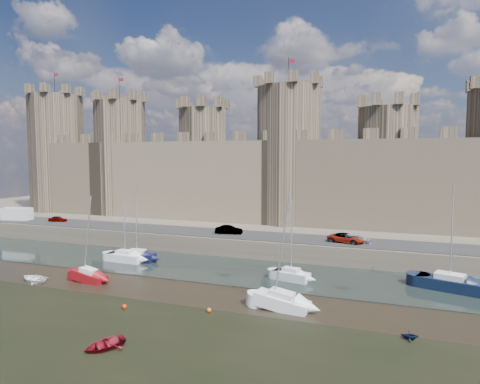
{
  "coord_description": "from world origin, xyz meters",
  "views": [
    {
      "loc": [
        19.73,
        -23.57,
        13.92
      ],
      "look_at": [
        2.89,
        22.0,
        9.83
      ],
      "focal_mm": 32.0,
      "sensor_mm": 36.0,
      "label": 1
    }
  ],
  "objects_px": {
    "sailboat_1": "(137,256)",
    "van": "(17,214)",
    "car_0": "(58,219)",
    "sailboat_2": "(291,274)",
    "car_1": "(229,230)",
    "sailboat_4": "(89,275)",
    "sailboat_5": "(282,301)",
    "sailboat_3": "(450,283)",
    "car_2": "(356,239)",
    "car_3": "(346,238)",
    "sailboat_0": "(125,256)"
  },
  "relations": [
    {
      "from": "sailboat_1",
      "to": "van",
      "type": "bearing_deg",
      "value": 160.9
    },
    {
      "from": "car_0",
      "to": "sailboat_2",
      "type": "bearing_deg",
      "value": -116.83
    },
    {
      "from": "car_0",
      "to": "car_1",
      "type": "relative_size",
      "value": 0.78
    },
    {
      "from": "sailboat_2",
      "to": "sailboat_4",
      "type": "distance_m",
      "value": 22.5
    },
    {
      "from": "van",
      "to": "sailboat_5",
      "type": "relative_size",
      "value": 0.48
    },
    {
      "from": "sailboat_5",
      "to": "sailboat_3",
      "type": "bearing_deg",
      "value": 42.15
    },
    {
      "from": "car_2",
      "to": "car_3",
      "type": "relative_size",
      "value": 0.83
    },
    {
      "from": "car_3",
      "to": "sailboat_0",
      "type": "bearing_deg",
      "value": 123.4
    },
    {
      "from": "sailboat_3",
      "to": "car_0",
      "type": "bearing_deg",
      "value": -171.49
    },
    {
      "from": "car_2",
      "to": "sailboat_2",
      "type": "distance_m",
      "value": 12.98
    },
    {
      "from": "car_0",
      "to": "van",
      "type": "height_order",
      "value": "van"
    },
    {
      "from": "car_2",
      "to": "sailboat_5",
      "type": "bearing_deg",
      "value": 157.67
    },
    {
      "from": "car_1",
      "to": "sailboat_2",
      "type": "xyz_separation_m",
      "value": [
        12.09,
        -11.54,
        -2.41
      ]
    },
    {
      "from": "car_1",
      "to": "van",
      "type": "xyz_separation_m",
      "value": [
        -40.6,
        -0.29,
        0.47
      ]
    },
    {
      "from": "sailboat_2",
      "to": "car_0",
      "type": "bearing_deg",
      "value": 177.39
    },
    {
      "from": "car_3",
      "to": "sailboat_5",
      "type": "relative_size",
      "value": 0.44
    },
    {
      "from": "car_2",
      "to": "sailboat_4",
      "type": "xyz_separation_m",
      "value": [
        -26.93,
        -19.4,
        -2.35
      ]
    },
    {
      "from": "sailboat_5",
      "to": "car_2",
      "type": "bearing_deg",
      "value": 82.13
    },
    {
      "from": "car_1",
      "to": "sailboat_2",
      "type": "bearing_deg",
      "value": -144.79
    },
    {
      "from": "car_1",
      "to": "sailboat_0",
      "type": "relative_size",
      "value": 0.42
    },
    {
      "from": "car_1",
      "to": "sailboat_2",
      "type": "relative_size",
      "value": 0.44
    },
    {
      "from": "car_0",
      "to": "sailboat_2",
      "type": "xyz_separation_m",
      "value": [
        44.35,
        -12.13,
        -2.28
      ]
    },
    {
      "from": "car_1",
      "to": "sailboat_5",
      "type": "bearing_deg",
      "value": -158.02
    },
    {
      "from": "sailboat_2",
      "to": "sailboat_3",
      "type": "bearing_deg",
      "value": 20.8
    },
    {
      "from": "car_2",
      "to": "car_1",
      "type": "bearing_deg",
      "value": 79.83
    },
    {
      "from": "car_3",
      "to": "sailboat_5",
      "type": "distance_m",
      "value": 20.38
    },
    {
      "from": "car_2",
      "to": "sailboat_1",
      "type": "height_order",
      "value": "sailboat_1"
    },
    {
      "from": "sailboat_1",
      "to": "sailboat_4",
      "type": "relative_size",
      "value": 1.0
    },
    {
      "from": "car_1",
      "to": "car_3",
      "type": "xyz_separation_m",
      "value": [
        16.84,
        -0.58,
        0.0
      ]
    },
    {
      "from": "car_2",
      "to": "sailboat_4",
      "type": "height_order",
      "value": "sailboat_4"
    },
    {
      "from": "car_3",
      "to": "sailboat_3",
      "type": "relative_size",
      "value": 0.43
    },
    {
      "from": "car_1",
      "to": "sailboat_4",
      "type": "bearing_deg",
      "value": 144.48
    },
    {
      "from": "sailboat_1",
      "to": "sailboat_2",
      "type": "relative_size",
      "value": 1.08
    },
    {
      "from": "van",
      "to": "sailboat_0",
      "type": "height_order",
      "value": "sailboat_0"
    },
    {
      "from": "van",
      "to": "sailboat_1",
      "type": "distance_m",
      "value": 33.06
    },
    {
      "from": "car_1",
      "to": "van",
      "type": "bearing_deg",
      "value": 79.28
    },
    {
      "from": "car_1",
      "to": "sailboat_5",
      "type": "relative_size",
      "value": 0.37
    },
    {
      "from": "sailboat_4",
      "to": "sailboat_5",
      "type": "height_order",
      "value": "sailboat_5"
    },
    {
      "from": "sailboat_2",
      "to": "sailboat_4",
      "type": "height_order",
      "value": "sailboat_4"
    },
    {
      "from": "car_3",
      "to": "sailboat_5",
      "type": "height_order",
      "value": "sailboat_5"
    },
    {
      "from": "sailboat_4",
      "to": "car_2",
      "type": "bearing_deg",
      "value": 40.95
    },
    {
      "from": "van",
      "to": "sailboat_4",
      "type": "relative_size",
      "value": 0.53
    },
    {
      "from": "car_3",
      "to": "sailboat_2",
      "type": "height_order",
      "value": "sailboat_2"
    },
    {
      "from": "car_2",
      "to": "sailboat_5",
      "type": "height_order",
      "value": "sailboat_5"
    },
    {
      "from": "car_2",
      "to": "car_3",
      "type": "xyz_separation_m",
      "value": [
        -1.2,
        -0.35,
        0.09
      ]
    },
    {
      "from": "sailboat_1",
      "to": "sailboat_5",
      "type": "relative_size",
      "value": 0.9
    },
    {
      "from": "sailboat_0",
      "to": "sailboat_1",
      "type": "height_order",
      "value": "sailboat_1"
    },
    {
      "from": "sailboat_4",
      "to": "sailboat_5",
      "type": "bearing_deg",
      "value": 2.89
    },
    {
      "from": "car_0",
      "to": "car_3",
      "type": "relative_size",
      "value": 0.66
    },
    {
      "from": "sailboat_1",
      "to": "sailboat_5",
      "type": "xyz_separation_m",
      "value": [
        22.5,
        -10.58,
        -0.01
      ]
    }
  ]
}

